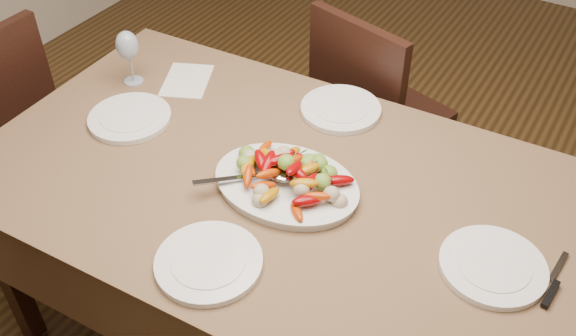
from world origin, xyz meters
The scene contains 13 objects.
floor centered at (0.00, 0.00, 0.00)m, with size 6.00×6.00×0.00m, color #412C13.
dining_table centered at (-0.16, -0.16, 0.38)m, with size 1.84×1.04×0.76m, color brown.
chair_far centered at (-0.21, 0.65, 0.47)m, with size 0.42×0.42×0.95m, color black, non-canonical shape.
serving_platter centered at (-0.15, -0.18, 0.77)m, with size 0.41×0.30×0.02m, color white.
roasted_vegetables centered at (-0.15, -0.18, 0.83)m, with size 0.34×0.23×0.09m, color #800204, non-canonical shape.
serving_spoon centered at (-0.21, -0.22, 0.81)m, with size 0.28×0.06×0.03m, color #9EA0A8, non-canonical shape.
plate_left centered at (-0.74, -0.17, 0.77)m, with size 0.26×0.26×0.02m, color white.
plate_right centered at (0.43, -0.17, 0.77)m, with size 0.26×0.26×0.02m, color white.
plate_far centered at (-0.19, 0.22, 0.77)m, with size 0.26×0.26×0.02m, color white.
plate_near centered at (-0.17, -0.52, 0.77)m, with size 0.27×0.27×0.02m, color white.
wine_glass centered at (-0.88, 0.01, 0.86)m, with size 0.08×0.08×0.20m, color #8C99A5, non-canonical shape.
menu_card centered at (-0.73, 0.11, 0.76)m, with size 0.15×0.21×0.00m, color silver.
table_knife centered at (0.58, -0.14, 0.76)m, with size 0.02×0.20×0.01m, color #9EA0A8, non-canonical shape.
Camera 1 is at (0.53, -1.31, 1.98)m, focal length 40.00 mm.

